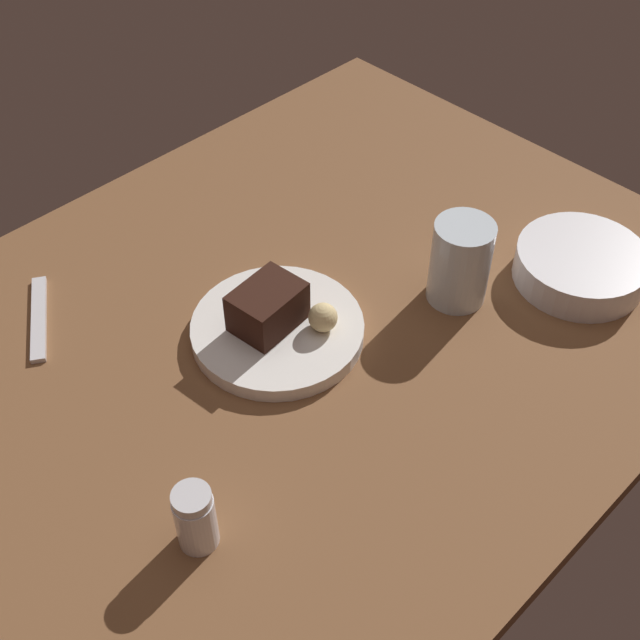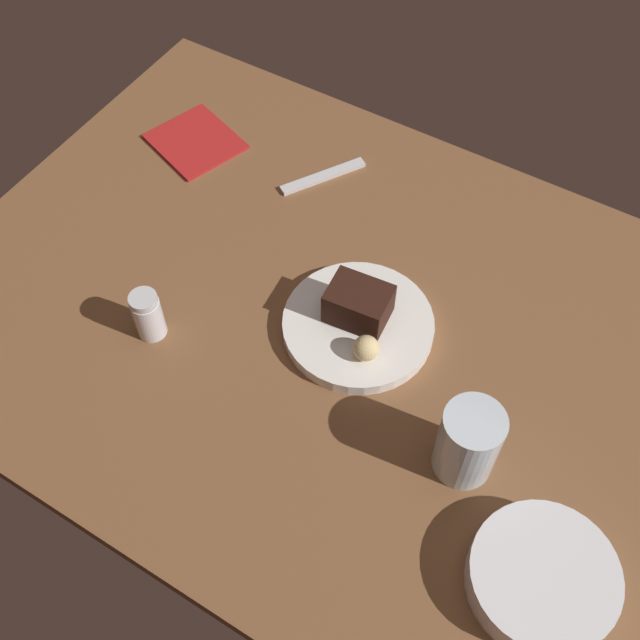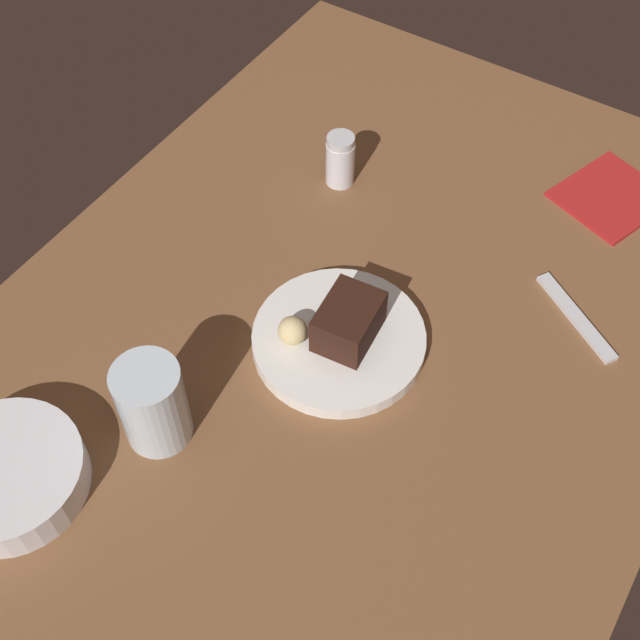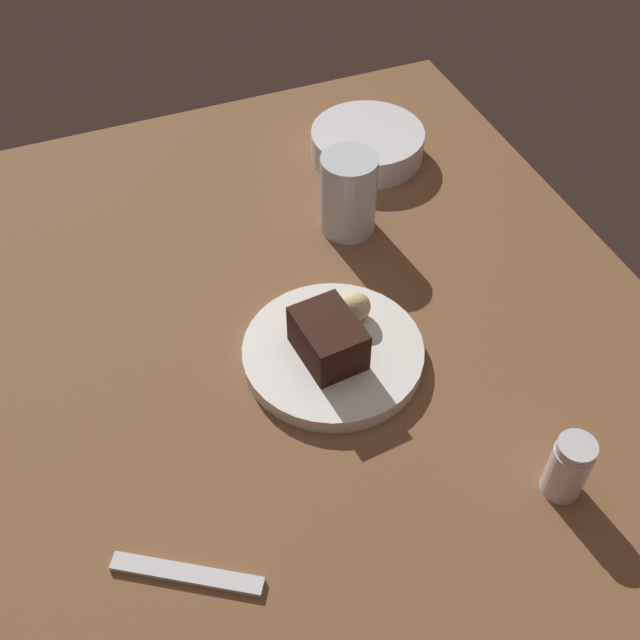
# 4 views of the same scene
# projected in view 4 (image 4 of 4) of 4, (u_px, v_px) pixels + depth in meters

# --- Properties ---
(dining_table) EXTENTS (1.20, 0.84, 0.03)m
(dining_table) POSITION_uv_depth(u_px,v_px,m) (343.00, 378.00, 0.93)
(dining_table) COLOR brown
(dining_table) RESTS_ON ground
(dessert_plate) EXTENTS (0.22, 0.22, 0.02)m
(dessert_plate) POSITION_uv_depth(u_px,v_px,m) (333.00, 353.00, 0.92)
(dessert_plate) COLOR white
(dessert_plate) RESTS_ON dining_table
(chocolate_cake_slice) EXTENTS (0.09, 0.07, 0.05)m
(chocolate_cake_slice) POSITION_uv_depth(u_px,v_px,m) (328.00, 338.00, 0.89)
(chocolate_cake_slice) COLOR black
(chocolate_cake_slice) RESTS_ON dessert_plate
(bread_roll) EXTENTS (0.04, 0.04, 0.04)m
(bread_roll) POSITION_uv_depth(u_px,v_px,m) (356.00, 307.00, 0.93)
(bread_roll) COLOR #DBC184
(bread_roll) RESTS_ON dessert_plate
(salt_shaker) EXTENTS (0.04, 0.04, 0.08)m
(salt_shaker) POSITION_uv_depth(u_px,v_px,m) (568.00, 467.00, 0.78)
(salt_shaker) COLOR silver
(salt_shaker) RESTS_ON dining_table
(water_glass) EXTENTS (0.08, 0.08, 0.12)m
(water_glass) POSITION_uv_depth(u_px,v_px,m) (348.00, 194.00, 1.05)
(water_glass) COLOR silver
(water_glass) RESTS_ON dining_table
(side_bowl) EXTENTS (0.17, 0.17, 0.04)m
(side_bowl) POSITION_uv_depth(u_px,v_px,m) (367.00, 144.00, 1.18)
(side_bowl) COLOR silver
(side_bowl) RESTS_ON dining_table
(dessert_spoon) EXTENTS (0.09, 0.14, 0.01)m
(dessert_spoon) POSITION_uv_depth(u_px,v_px,m) (187.00, 574.00, 0.74)
(dessert_spoon) COLOR silver
(dessert_spoon) RESTS_ON dining_table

